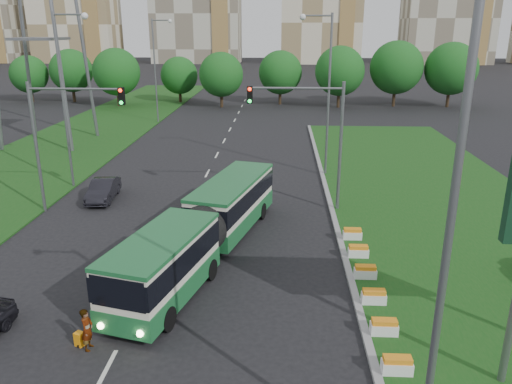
# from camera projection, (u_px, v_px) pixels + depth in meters

# --- Properties ---
(ground) EXTENTS (360.00, 360.00, 0.00)m
(ground) POSITION_uv_depth(u_px,v_px,m) (217.00, 285.00, 22.32)
(ground) COLOR black
(ground) RESTS_ON ground
(grass_median) EXTENTS (14.00, 60.00, 0.15)m
(grass_median) POSITION_uv_depth(u_px,v_px,m) (454.00, 223.00, 29.27)
(grass_median) COLOR #154714
(grass_median) RESTS_ON ground
(median_kerb) EXTENTS (0.30, 60.00, 0.18)m
(median_kerb) POSITION_uv_depth(u_px,v_px,m) (335.00, 221.00, 29.59)
(median_kerb) COLOR gray
(median_kerb) RESTS_ON ground
(left_verge) EXTENTS (12.00, 110.00, 0.10)m
(left_verge) POSITION_uv_depth(u_px,v_px,m) (60.00, 150.00, 46.87)
(left_verge) COLOR #154714
(left_verge) RESTS_ON ground
(lane_markings) EXTENTS (0.20, 100.00, 0.01)m
(lane_markings) POSITION_uv_depth(u_px,v_px,m) (211.00, 167.00, 41.43)
(lane_markings) COLOR silver
(lane_markings) RESTS_ON ground
(flower_planters) EXTENTS (1.10, 13.70, 0.60)m
(flower_planters) POSITION_uv_depth(u_px,v_px,m) (374.00, 296.00, 20.53)
(flower_planters) COLOR white
(flower_planters) RESTS_ON grass_median
(traffic_mast_median) EXTENTS (5.76, 0.32, 8.00)m
(traffic_mast_median) POSITION_uv_depth(u_px,v_px,m) (314.00, 126.00, 29.90)
(traffic_mast_median) COLOR slate
(traffic_mast_median) RESTS_ON ground
(traffic_mast_left) EXTENTS (5.76, 0.32, 8.00)m
(traffic_mast_left) POSITION_uv_depth(u_px,v_px,m) (60.00, 127.00, 29.68)
(traffic_mast_left) COLOR slate
(traffic_mast_left) RESTS_ON ground
(street_lamps) EXTENTS (36.00, 60.00, 12.00)m
(street_lamps) POSITION_uv_depth(u_px,v_px,m) (185.00, 114.00, 30.07)
(street_lamps) COLOR slate
(street_lamps) RESTS_ON ground
(tree_line) EXTENTS (120.00, 8.00, 9.00)m
(tree_line) POSITION_uv_depth(u_px,v_px,m) (331.00, 75.00, 72.61)
(tree_line) COLOR #154E17
(tree_line) RESTS_ON ground
(articulated_bus) EXTENTS (2.44, 15.63, 2.57)m
(articulated_bus) POSITION_uv_depth(u_px,v_px,m) (202.00, 227.00, 24.67)
(articulated_bus) COLOR silver
(articulated_bus) RESTS_ON ground
(car_left_far) EXTENTS (1.80, 4.30, 1.38)m
(car_left_far) POSITION_uv_depth(u_px,v_px,m) (103.00, 190.00, 33.25)
(car_left_far) COLOR black
(car_left_far) RESTS_ON ground
(pedestrian) EXTENTS (0.39, 0.59, 1.61)m
(pedestrian) POSITION_uv_depth(u_px,v_px,m) (87.00, 329.00, 17.67)
(pedestrian) COLOR gray
(pedestrian) RESTS_ON ground
(shopping_trolley) EXTENTS (0.31, 0.33, 0.54)m
(shopping_trolley) POSITION_uv_depth(u_px,v_px,m) (80.00, 339.00, 18.02)
(shopping_trolley) COLOR orange
(shopping_trolley) RESTS_ON ground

